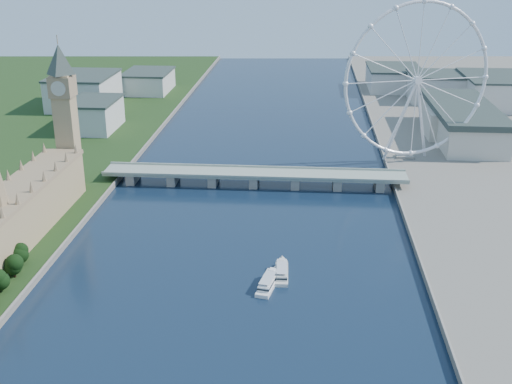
# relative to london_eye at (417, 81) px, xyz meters

# --- Properties ---
(parliament_range) EXTENTS (24.00, 200.00, 70.00)m
(parliament_range) POSITION_rel_london_eye_xyz_m (-247.98, -185.08, -49.04)
(parliament_range) COLOR tan
(parliament_range) RESTS_ON ground
(big_ben) EXTENTS (20.02, 20.02, 110.00)m
(big_ben) POSITION_rel_london_eye_xyz_m (-247.98, -77.08, -0.95)
(big_ben) COLOR tan
(big_ben) RESTS_ON ground
(westminster_bridge) EXTENTS (220.00, 22.00, 9.50)m
(westminster_bridge) POSITION_rel_london_eye_xyz_m (-119.98, -55.08, -60.89)
(westminster_bridge) COLOR gray
(westminster_bridge) RESTS_ON ground
(london_eye) EXTENTS (113.60, 39.12, 124.30)m
(london_eye) POSITION_rel_london_eye_xyz_m (0.00, 0.00, 0.00)
(london_eye) COLOR silver
(london_eye) RESTS_ON ground
(county_hall) EXTENTS (54.00, 144.00, 35.00)m
(county_hall) POSITION_rel_london_eye_xyz_m (55.02, 74.92, -67.52)
(county_hall) COLOR beige
(county_hall) RESTS_ON ground
(city_skyline) EXTENTS (505.00, 280.00, 32.00)m
(city_skyline) POSITION_rel_london_eye_xyz_m (-80.75, 205.00, -50.56)
(city_skyline) COLOR beige
(city_skyline) RESTS_ON ground
(tour_boat_near) EXTENTS (12.99, 29.44, 6.30)m
(tour_boat_near) POSITION_rel_london_eye_xyz_m (-100.54, -204.53, -67.52)
(tour_boat_near) COLOR white
(tour_boat_near) RESTS_ON ground
(tour_boat_far) EXTENTS (8.01, 28.01, 6.12)m
(tour_boat_far) POSITION_rel_london_eye_xyz_m (-94.13, -192.63, -67.52)
(tour_boat_far) COLOR silver
(tour_boat_far) RESTS_ON ground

